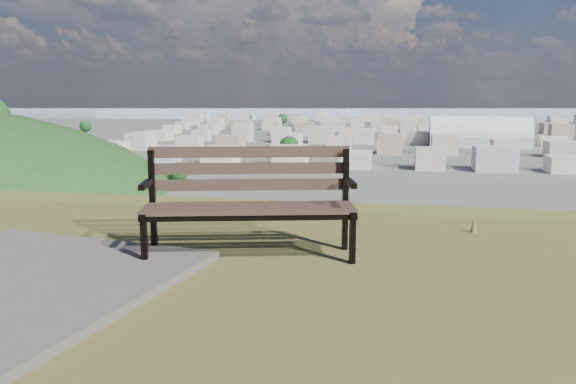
# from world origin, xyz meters

# --- Properties ---
(park_bench) EXTENTS (2.09, 1.09, 1.05)m
(park_bench) POSITION_xyz_m (0.11, 1.87, 25.59)
(park_bench) COLOR #3E3024
(park_bench) RESTS_ON hilltop_mesa
(grass_tufts) EXTENTS (12.49, 7.38, 0.28)m
(grass_tufts) POSITION_xyz_m (-0.13, -0.44, 25.11)
(grass_tufts) COLOR brown
(grass_tufts) RESTS_ON hilltop_mesa
(arena) EXTENTS (48.72, 21.29, 20.42)m
(arena) POSITION_xyz_m (43.85, 293.03, 4.81)
(arena) COLOR #B9BAB5
(arena) RESTS_ON ground
(city_blocks) EXTENTS (395.00, 361.00, 7.00)m
(city_blocks) POSITION_xyz_m (0.00, 394.44, 3.50)
(city_blocks) COLOR beige
(city_blocks) RESTS_ON ground
(city_trees) EXTENTS (406.52, 387.20, 9.98)m
(city_trees) POSITION_xyz_m (-26.39, 319.00, 4.83)
(city_trees) COLOR black
(city_trees) RESTS_ON ground
(bay_water) EXTENTS (2400.00, 700.00, 0.12)m
(bay_water) POSITION_xyz_m (0.00, 900.00, 0.00)
(bay_water) COLOR #9AADC4
(bay_water) RESTS_ON ground
(far_hills) EXTENTS (2050.00, 340.00, 60.00)m
(far_hills) POSITION_xyz_m (-60.92, 1402.93, 25.47)
(far_hills) COLOR #9CA4C2
(far_hills) RESTS_ON ground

